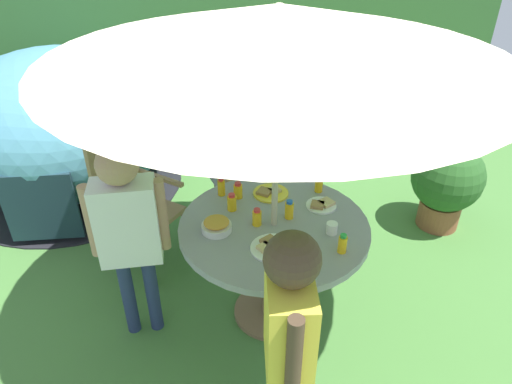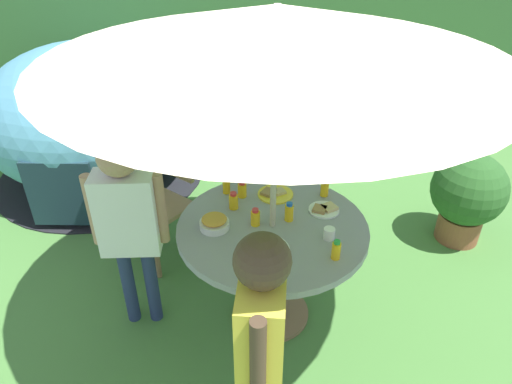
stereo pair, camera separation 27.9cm
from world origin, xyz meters
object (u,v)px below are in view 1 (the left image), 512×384
Objects in this scene: child_in_grey_shirt at (220,150)px; juice_bottle_far_right at (232,203)px; juice_bottle_mid_left at (289,210)px; juice_bottle_center_back at (238,191)px; juice_bottle_center_front at (221,187)px; cup_near at (332,228)px; juice_bottle_far_left at (343,244)px; juice_bottle_near_right at (257,217)px; juice_bottle_back_edge at (319,184)px; child_in_white_shirt at (127,222)px; potted_plant at (447,181)px; child_in_yellow_shirt at (289,327)px; plate_front_edge at (322,205)px; patio_umbrella at (279,32)px; garden_table at (274,244)px; snack_bowl at (217,225)px; plate_near_left at (273,247)px; plate_mid_right at (270,193)px; dome_tent at (63,123)px; wooden_chair at (131,197)px.

child_in_grey_shirt is 10.93× the size of juice_bottle_far_right.
juice_bottle_center_back is at bearing 126.67° from juice_bottle_mid_left.
juice_bottle_center_front is 0.79m from cup_near.
juice_bottle_mid_left reaches higher than juice_bottle_far_left.
juice_bottle_back_edge is (0.51, 0.23, 0.00)m from juice_bottle_near_right.
child_in_white_shirt is at bearing -48.11° from child_in_grey_shirt.
juice_bottle_back_edge is at bearing 77.56° from juice_bottle_far_left.
potted_plant is 6.93× the size of juice_bottle_center_back.
child_in_yellow_shirt reaches higher than plate_front_edge.
patio_umbrella is 1.35m from child_in_yellow_shirt.
juice_bottle_far_left is (-0.08, -0.45, 0.04)m from plate_front_edge.
juice_bottle_far_left is (0.27, -0.36, 0.21)m from garden_table.
juice_bottle_far_left is at bearing -46.20° from juice_bottle_near_right.
juice_bottle_mid_left is at bearing -5.67° from child_in_yellow_shirt.
child_in_white_shirt is at bearing 171.98° from juice_bottle_near_right.
juice_bottle_center_front is at bearing 118.04° from patio_umbrella.
child_in_white_shirt reaches higher than cup_near.
cup_near is (0.49, -0.41, -0.02)m from juice_bottle_far_right.
cup_near is (-0.06, -0.27, 0.02)m from plate_front_edge.
snack_bowl is at bearing -1.51° from child_in_white_shirt.
juice_bottle_center_back is at bearing -34.40° from juice_bottle_center_front.
child_in_white_shirt is at bearing -174.20° from juice_bottle_back_edge.
garden_table is 9.15× the size of juice_bottle_center_front.
child_in_white_shirt reaches higher than garden_table.
juice_bottle_far_right is (-0.20, 0.22, -1.07)m from patio_umbrella.
juice_bottle_far_left reaches higher than plate_near_left.
garden_table is 0.52m from juice_bottle_center_front.
juice_bottle_far_left reaches higher than juice_bottle_far_right.
juice_bottle_far_left is 0.63m from juice_bottle_back_edge.
juice_bottle_back_edge is at bearing 32.28° from patio_umbrella.
juice_bottle_center_front is at bearing 130.44° from cup_near.
juice_bottle_center_front is 0.50m from juice_bottle_mid_left.
juice_bottle_far_right is at bearing 131.91° from patio_umbrella.
potted_plant is 1.71m from juice_bottle_mid_left.
snack_bowl is (-0.34, 0.04, 0.20)m from garden_table.
garden_table is at bearing 0.00° from child_in_yellow_shirt.
plate_mid_right is at bearing 111.67° from cup_near.
juice_bottle_far_right is 0.64m from cup_near.
plate_mid_right is 2.10× the size of juice_bottle_near_right.
juice_bottle_mid_left is (0.21, 0.01, 0.01)m from juice_bottle_near_right.
wooden_chair is at bearing -57.46° from dome_tent.
juice_bottle_mid_left is at bearing -85.21° from wooden_chair.
snack_bowl is 0.78m from juice_bottle_back_edge.
juice_bottle_near_right is at bearing -6.05° from child_in_grey_shirt.
juice_bottle_far_left is (0.37, -0.39, 0.00)m from juice_bottle_near_right.
juice_bottle_far_left is at bearing -51.11° from juice_bottle_far_right.
juice_bottle_far_right is (0.04, 1.09, -0.06)m from child_in_yellow_shirt.
child_in_white_shirt reaches higher than juice_bottle_near_right.
potted_plant is 4.34× the size of snack_bowl.
juice_bottle_back_edge is at bearing 14.62° from child_in_white_shirt.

